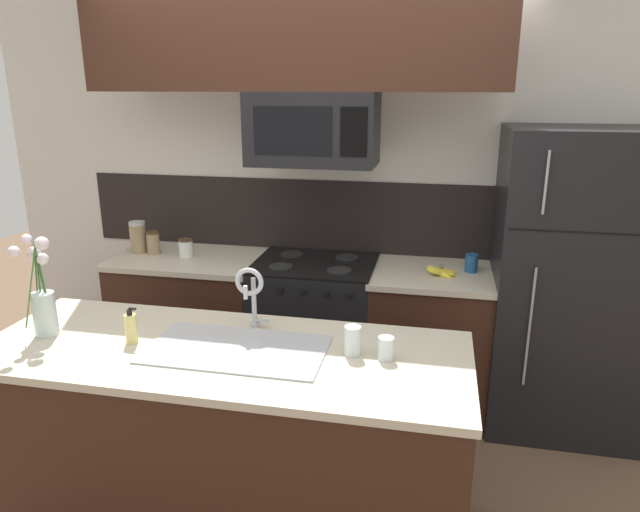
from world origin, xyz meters
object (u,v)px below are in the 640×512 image
at_px(storage_jar_short, 186,248).
at_px(storage_jar_tall, 138,237).
at_px(dish_soap_bottle, 131,328).
at_px(flower_vase, 42,299).
at_px(refrigerator, 570,283).
at_px(storage_jar_medium, 153,243).
at_px(microwave, 313,129).
at_px(banana_bunch, 441,272).
at_px(stove_range, 315,330).
at_px(sink_faucet, 251,290).
at_px(drinking_glass, 353,341).
at_px(spare_glass, 386,348).
at_px(coffee_tin, 471,263).

bearing_deg(storage_jar_short, storage_jar_tall, 176.00).
relative_size(dish_soap_bottle, flower_vase, 0.36).
relative_size(refrigerator, storage_jar_medium, 11.59).
bearing_deg(refrigerator, microwave, -178.45).
bearing_deg(banana_bunch, stove_range, 175.50).
distance_m(banana_bunch, sink_faucet, 1.31).
relative_size(stove_range, flower_vase, 2.02).
distance_m(storage_jar_short, drinking_glass, 1.75).
distance_m(storage_jar_medium, drinking_glass, 1.94).
bearing_deg(storage_jar_tall, dish_soap_bottle, -62.38).
xyz_separation_m(storage_jar_short, spare_glass, (1.43, -1.20, -0.01)).
distance_m(storage_jar_medium, spare_glass, 2.06).
height_order(coffee_tin, flower_vase, flower_vase).
bearing_deg(storage_jar_tall, storage_jar_short, -4.00).
relative_size(storage_jar_tall, dish_soap_bottle, 1.28).
distance_m(refrigerator, flower_vase, 2.80).
distance_m(banana_bunch, flower_vase, 2.13).
distance_m(dish_soap_bottle, spare_glass, 1.10).
height_order(stove_range, flower_vase, flower_vase).
height_order(coffee_tin, drinking_glass, drinking_glass).
bearing_deg(banana_bunch, storage_jar_tall, 177.57).
bearing_deg(flower_vase, spare_glass, 2.60).
bearing_deg(coffee_tin, stove_range, -177.00).
bearing_deg(coffee_tin, sink_faucet, -133.09).
distance_m(banana_bunch, drinking_glass, 1.19).
xyz_separation_m(microwave, storage_jar_short, (-0.86, 0.02, -0.78)).
height_order(refrigerator, sink_faucet, refrigerator).
xyz_separation_m(stove_range, microwave, (0.00, -0.02, 1.28)).
relative_size(stove_range, sink_faucet, 3.04).
bearing_deg(storage_jar_medium, coffee_tin, 1.04).
bearing_deg(storage_jar_medium, sink_faucet, -45.47).
xyz_separation_m(banana_bunch, dish_soap_bottle, (-1.32, -1.21, 0.05)).
relative_size(refrigerator, drinking_glass, 13.95).
height_order(spare_glass, flower_vase, flower_vase).
distance_m(coffee_tin, drinking_glass, 1.35).
bearing_deg(storage_jar_tall, stove_range, -1.10).
relative_size(storage_jar_medium, spare_glass, 1.59).
bearing_deg(dish_soap_bottle, drinking_glass, 4.74).
xyz_separation_m(refrigerator, banana_bunch, (-0.74, -0.08, 0.04)).
distance_m(storage_jar_short, dish_soap_bottle, 1.31).
distance_m(coffee_tin, spare_glass, 1.31).
xyz_separation_m(storage_jar_tall, drinking_glass, (1.64, -1.22, -0.04)).
relative_size(storage_jar_short, coffee_tin, 1.06).
relative_size(dish_soap_bottle, spare_glass, 1.71).
xyz_separation_m(microwave, storage_jar_tall, (-1.22, 0.04, -0.73)).
bearing_deg(sink_faucet, refrigerator, 33.87).
height_order(refrigerator, drinking_glass, refrigerator).
distance_m(stove_range, storage_jar_medium, 1.22).
relative_size(storage_jar_medium, flower_vase, 0.33).
relative_size(storage_jar_short, banana_bunch, 0.61).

